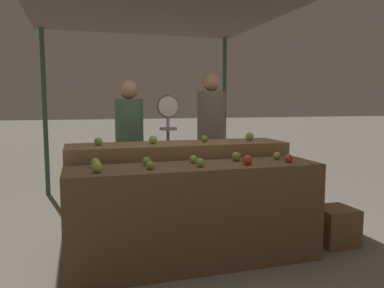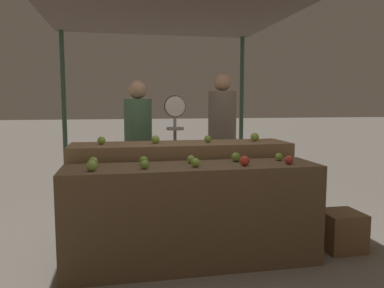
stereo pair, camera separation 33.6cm
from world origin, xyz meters
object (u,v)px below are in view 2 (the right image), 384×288
object	(u,v)px
person_vendor_at_scale	(138,139)
person_customer_left	(222,131)
produce_scale	(175,133)
wooden_crate_side	(341,231)

from	to	relation	value
person_vendor_at_scale	person_customer_left	bearing A→B (deg)	-165.11
produce_scale	person_customer_left	size ratio (longest dim) A/B	0.83
wooden_crate_side	person_vendor_at_scale	bearing A→B (deg)	143.51
produce_scale	wooden_crate_side	xyz separation A→B (m)	(1.44, -1.10, -0.88)
person_vendor_at_scale	wooden_crate_side	world-z (taller)	person_vendor_at_scale
person_vendor_at_scale	wooden_crate_side	size ratio (longest dim) A/B	4.55
person_customer_left	wooden_crate_side	size ratio (longest dim) A/B	4.89
person_vendor_at_scale	person_customer_left	world-z (taller)	person_customer_left
person_customer_left	wooden_crate_side	world-z (taller)	person_customer_left
person_vendor_at_scale	wooden_crate_side	bearing A→B (deg)	146.02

